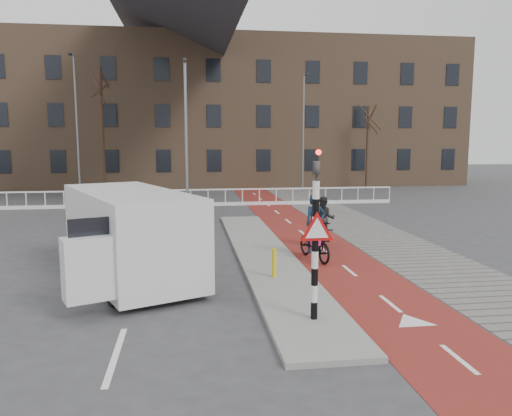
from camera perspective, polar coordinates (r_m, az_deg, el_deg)
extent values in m
plane|color=#38383A|center=(12.75, 7.00, -9.70)|extent=(120.00, 120.00, 0.00)
cube|color=maroon|center=(22.56, 4.19, -1.93)|extent=(2.50, 60.00, 0.01)
cube|color=slate|center=(23.30, 10.95, -1.74)|extent=(3.00, 60.00, 0.01)
cube|color=gray|center=(16.37, 1.02, -5.47)|extent=(1.80, 16.00, 0.12)
cylinder|color=black|center=(10.32, 6.76, -4.92)|extent=(0.14, 0.14, 2.88)
imported|color=black|center=(10.08, 6.93, 5.34)|extent=(0.13, 0.16, 0.80)
cylinder|color=#FF0C05|center=(9.94, 7.16, 6.34)|extent=(0.11, 0.02, 0.11)
cylinder|color=#DAC20C|center=(13.58, 2.10, -6.29)|extent=(0.12, 0.12, 0.79)
imported|color=black|center=(16.07, 6.73, -4.01)|extent=(1.11, 2.13, 1.07)
imported|color=#112038|center=(15.95, 6.77, -1.78)|extent=(0.75, 0.57, 1.85)
cube|color=#E5206D|center=(15.49, 6.84, -3.67)|extent=(0.31, 0.23, 0.34)
imported|color=black|center=(17.89, 7.74, -2.90)|extent=(1.00, 1.74, 1.01)
imported|color=#232325|center=(17.80, 7.78, -1.24)|extent=(0.92, 0.82, 1.58)
cube|color=silver|center=(13.98, -14.19, -2.76)|extent=(4.34, 6.15, 2.29)
cube|color=green|center=(14.18, -18.82, -3.21)|extent=(1.45, 3.37, 0.55)
cube|color=green|center=(13.92, -9.45, -3.09)|extent=(1.45, 3.37, 0.55)
cube|color=black|center=(11.47, -15.61, -3.09)|extent=(1.91, 0.85, 0.90)
cylinder|color=black|center=(12.12, -15.80, -8.90)|extent=(0.58, 0.85, 0.80)
cylinder|color=black|center=(12.73, -7.26, -7.85)|extent=(0.58, 0.85, 0.80)
cylinder|color=black|center=(15.79, -19.52, -5.16)|extent=(0.58, 0.85, 0.80)
cylinder|color=black|center=(16.27, -12.79, -4.52)|extent=(0.58, 0.85, 0.80)
cube|color=silver|center=(28.94, -11.46, 1.99)|extent=(28.00, 0.08, 0.08)
cube|color=silver|center=(29.04, -11.42, 0.32)|extent=(28.00, 0.10, 0.20)
cube|color=#7F6047|center=(43.79, -7.77, 10.63)|extent=(46.00, 10.00, 12.00)
cylinder|color=#321E16|center=(35.24, -17.14, 8.27)|extent=(0.23, 0.23, 8.59)
cylinder|color=#321E16|center=(39.67, 12.64, 6.72)|extent=(0.25, 0.25, 6.35)
cylinder|color=slate|center=(22.09, -7.96, 7.15)|extent=(0.12, 0.12, 7.18)
cylinder|color=slate|center=(32.73, -19.76, 8.47)|extent=(0.12, 0.12, 8.88)
cylinder|color=slate|center=(36.65, 5.42, 8.44)|extent=(0.12, 0.12, 8.45)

